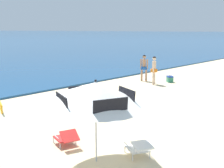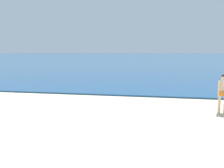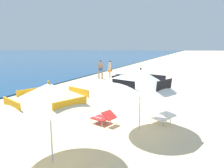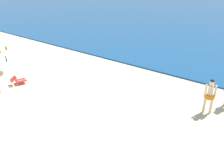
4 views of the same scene
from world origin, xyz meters
name	(u,v)px [view 2 (image 2 of 4)]	position (x,y,z in m)	size (l,w,h in m)	color
ocean_water	(162,54)	(0.00, 410.17, 0.05)	(800.00, 800.00, 0.10)	navy
person_standing_near_shore	(223,91)	(5.00, 7.01, 1.01)	(0.48, 0.43, 1.75)	beige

